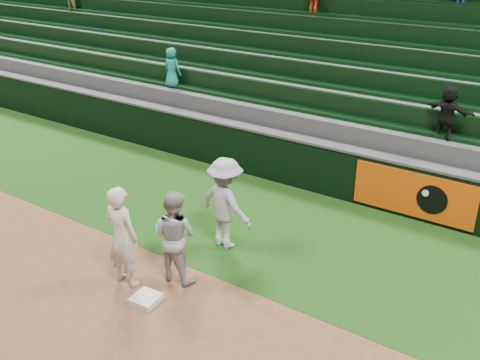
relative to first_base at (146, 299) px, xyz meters
The scene contains 8 objects.
ground 0.38m from the first_base, 124.50° to the left, with size 70.00×70.00×0.00m, color brown.
foul_grass 3.31m from the first_base, 93.66° to the left, with size 36.00×4.20×0.01m, color #13370D.
first_base is the anchor object (origin of this frame).
first_baseman 1.14m from the first_base, 161.42° to the left, with size 0.68×0.45×1.87m, color silver.
baserunner 1.16m from the first_base, 91.42° to the left, with size 0.83×0.65×1.71m, color #95989F.
base_coach 2.39m from the first_base, 87.77° to the left, with size 1.20×0.69×1.85m, color #A5A7B3.
field_wall 5.54m from the first_base, 91.93° to the left, with size 36.00×0.45×1.25m.
stadium_seating 9.43m from the first_base, 91.32° to the left, with size 36.00×5.95×5.06m.
Camera 1 is at (5.62, -5.51, 5.63)m, focal length 40.00 mm.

